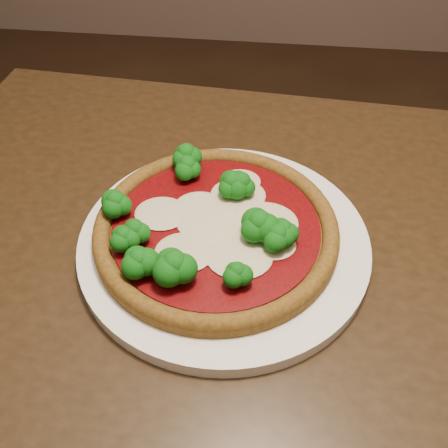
# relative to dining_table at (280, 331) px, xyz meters

# --- Properties ---
(floor) EXTENTS (4.00, 4.00, 0.00)m
(floor) POSITION_rel_dining_table_xyz_m (0.00, 0.19, -0.65)
(floor) COLOR black
(floor) RESTS_ON ground
(dining_table) EXTENTS (1.16, 0.90, 0.75)m
(dining_table) POSITION_rel_dining_table_xyz_m (0.00, 0.00, 0.00)
(dining_table) COLOR black
(dining_table) RESTS_ON floor
(plate) EXTENTS (0.35, 0.35, 0.02)m
(plate) POSITION_rel_dining_table_xyz_m (-0.08, 0.05, 0.11)
(plate) COLOR white
(plate) RESTS_ON dining_table
(pizza) EXTENTS (0.30, 0.30, 0.06)m
(pizza) POSITION_rel_dining_table_xyz_m (-0.09, 0.05, 0.14)
(pizza) COLOR brown
(pizza) RESTS_ON plate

